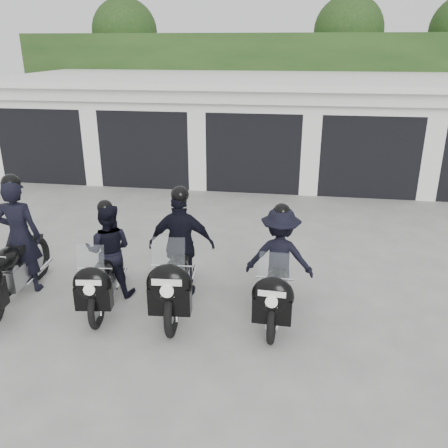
# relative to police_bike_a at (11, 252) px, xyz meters

# --- Properties ---
(ground) EXTENTS (80.00, 80.00, 0.00)m
(ground) POSITION_rel_police_bike_a_xyz_m (3.23, 1.03, -0.83)
(ground) COLOR #9F9E99
(ground) RESTS_ON ground
(garage_block) EXTENTS (16.40, 6.80, 2.96)m
(garage_block) POSITION_rel_police_bike_a_xyz_m (3.23, 9.09, 0.60)
(garage_block) COLOR white
(garage_block) RESTS_ON ground
(background_vegetation) EXTENTS (20.00, 3.90, 5.80)m
(background_vegetation) POSITION_rel_police_bike_a_xyz_m (3.60, 13.95, 1.94)
(background_vegetation) COLOR #1B3714
(background_vegetation) RESTS_ON ground
(police_bike_a) EXTENTS (0.81, 2.40, 2.09)m
(police_bike_a) POSITION_rel_police_bike_a_xyz_m (0.00, 0.00, 0.00)
(police_bike_a) COLOR black
(police_bike_a) RESTS_ON ground
(police_bike_b) EXTENTS (0.85, 1.95, 1.70)m
(police_bike_b) POSITION_rel_police_bike_a_xyz_m (1.50, 0.22, -0.11)
(police_bike_b) COLOR black
(police_bike_b) RESTS_ON ground
(police_bike_c) EXTENTS (1.11, 2.24, 1.95)m
(police_bike_c) POSITION_rel_police_bike_a_xyz_m (2.68, 0.33, -0.00)
(police_bike_c) COLOR black
(police_bike_c) RESTS_ON ground
(police_bike_d) EXTENTS (1.08, 2.03, 1.77)m
(police_bike_d) POSITION_rel_police_bike_a_xyz_m (4.23, 0.31, -0.08)
(police_bike_d) COLOR black
(police_bike_d) RESTS_ON ground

